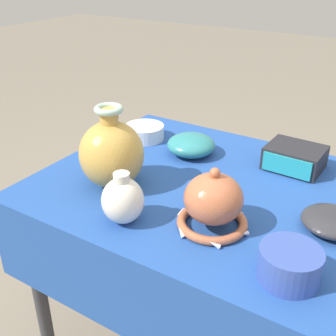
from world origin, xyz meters
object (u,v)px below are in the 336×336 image
object	(u,v)px
vase_dome_bell	(213,204)
pot_squat_porcelain	(144,132)
mosaic_tile_box	(294,158)
bowl_shallow_teal	(191,145)
pot_squat_cobalt	(290,264)
bowl_shallow_charcoal	(333,221)
jar_round_ivory	(123,200)
vase_tall_bulbous	(112,153)

from	to	relation	value
vase_dome_bell	pot_squat_porcelain	size ratio (longest dim) A/B	1.34
mosaic_tile_box	bowl_shallow_teal	bearing A→B (deg)	-163.42
pot_squat_cobalt	bowl_shallow_charcoal	xyz separation A→B (m)	(0.04, 0.23, -0.01)
mosaic_tile_box	pot_squat_porcelain	distance (m)	0.52
pot_squat_cobalt	jar_round_ivory	size ratio (longest dim) A/B	0.96
mosaic_tile_box	jar_round_ivory	world-z (taller)	jar_round_ivory
mosaic_tile_box	bowl_shallow_teal	world-z (taller)	mosaic_tile_box
vase_dome_bell	jar_round_ivory	xyz separation A→B (m)	(-0.20, -0.10, -0.00)
pot_squat_porcelain	bowl_shallow_teal	bearing A→B (deg)	-6.47
vase_dome_bell	jar_round_ivory	world-z (taller)	vase_dome_bell
pot_squat_cobalt	jar_round_ivory	xyz separation A→B (m)	(-0.41, -0.01, 0.02)
vase_tall_bulbous	pot_squat_cobalt	distance (m)	0.56
vase_dome_bell	pot_squat_porcelain	distance (m)	0.57
jar_round_ivory	bowl_shallow_charcoal	bearing A→B (deg)	28.06
jar_round_ivory	vase_dome_bell	bearing A→B (deg)	26.00
vase_tall_bulbous	jar_round_ivory	distance (m)	0.19
mosaic_tile_box	pot_squat_cobalt	size ratio (longest dim) A/B	1.34
pot_squat_cobalt	bowl_shallow_charcoal	distance (m)	0.23
mosaic_tile_box	pot_squat_porcelain	xyz separation A→B (m)	(-0.52, -0.06, -0.01)
bowl_shallow_teal	pot_squat_porcelain	distance (m)	0.20
vase_dome_bell	bowl_shallow_charcoal	distance (m)	0.29
pot_squat_cobalt	bowl_shallow_charcoal	size ratio (longest dim) A/B	0.87
vase_tall_bulbous	vase_dome_bell	world-z (taller)	vase_tall_bulbous
bowl_shallow_charcoal	bowl_shallow_teal	size ratio (longest dim) A/B	0.94
vase_dome_bell	pot_squat_cobalt	bearing A→B (deg)	-21.06
jar_round_ivory	bowl_shallow_teal	world-z (taller)	jar_round_ivory
mosaic_tile_box	jar_round_ivory	distance (m)	0.58
pot_squat_porcelain	bowl_shallow_charcoal	bearing A→B (deg)	-16.85
vase_dome_bell	bowl_shallow_teal	xyz separation A→B (m)	(-0.24, 0.33, -0.03)
bowl_shallow_charcoal	bowl_shallow_teal	distance (m)	0.53
bowl_shallow_teal	pot_squat_porcelain	xyz separation A→B (m)	(-0.20, 0.02, -0.01)
vase_tall_bulbous	bowl_shallow_teal	distance (m)	0.32
vase_tall_bulbous	mosaic_tile_box	xyz separation A→B (m)	(0.41, 0.38, -0.07)
mosaic_tile_box	pot_squat_cobalt	distance (m)	0.51
mosaic_tile_box	jar_round_ivory	size ratio (longest dim) A/B	1.29
pot_squat_cobalt	pot_squat_porcelain	world-z (taller)	pot_squat_cobalt
vase_dome_bell	bowl_shallow_charcoal	bearing A→B (deg)	29.62
pot_squat_cobalt	jar_round_ivory	world-z (taller)	jar_round_ivory
pot_squat_porcelain	vase_tall_bulbous	bearing A→B (deg)	-70.37
vase_tall_bulbous	pot_squat_porcelain	xyz separation A→B (m)	(-0.11, 0.32, -0.07)
mosaic_tile_box	vase_dome_bell	bearing A→B (deg)	-97.83
pot_squat_cobalt	bowl_shallow_teal	world-z (taller)	pot_squat_cobalt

